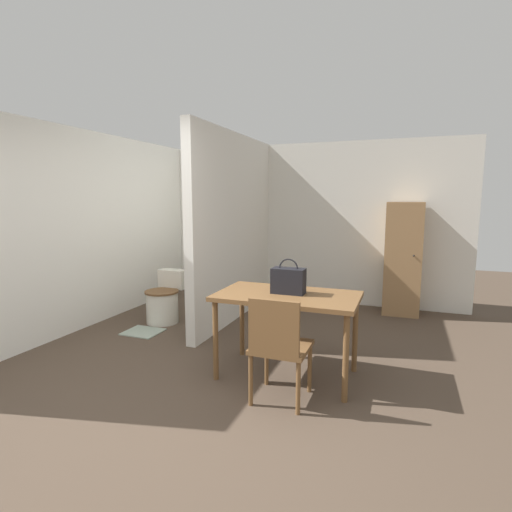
# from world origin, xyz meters

# --- Properties ---
(ground_plane) EXTENTS (16.00, 16.00, 0.00)m
(ground_plane) POSITION_xyz_m (0.00, 0.00, 0.00)
(ground_plane) COLOR #4C3D30
(wall_back) EXTENTS (5.24, 0.12, 2.50)m
(wall_back) POSITION_xyz_m (0.00, 4.01, 1.25)
(wall_back) COLOR silver
(wall_back) RESTS_ON ground_plane
(wall_left) EXTENTS (0.12, 4.95, 2.50)m
(wall_left) POSITION_xyz_m (-2.18, 1.98, 1.25)
(wall_left) COLOR silver
(wall_left) RESTS_ON ground_plane
(partition_wall) EXTENTS (0.12, 2.50, 2.50)m
(partition_wall) POSITION_xyz_m (-0.51, 2.70, 1.25)
(partition_wall) COLOR silver
(partition_wall) RESTS_ON ground_plane
(dining_table) EXTENTS (1.29, 0.74, 0.78)m
(dining_table) POSITION_xyz_m (0.69, 1.15, 0.70)
(dining_table) COLOR brown
(dining_table) RESTS_ON ground_plane
(wooden_chair) EXTENTS (0.45, 0.45, 0.89)m
(wooden_chair) POSITION_xyz_m (0.77, 0.64, 0.49)
(wooden_chair) COLOR brown
(wooden_chair) RESTS_ON ground_plane
(toilet) EXTENTS (0.45, 0.59, 0.67)m
(toilet) POSITION_xyz_m (-1.32, 2.17, 0.28)
(toilet) COLOR silver
(toilet) RESTS_ON ground_plane
(handbag) EXTENTS (0.30, 0.15, 0.32)m
(handbag) POSITION_xyz_m (0.69, 1.18, 0.90)
(handbag) COLOR black
(handbag) RESTS_ON dining_table
(wooden_cabinet) EXTENTS (0.49, 0.49, 1.60)m
(wooden_cabinet) POSITION_xyz_m (1.66, 3.70, 0.80)
(wooden_cabinet) COLOR #997047
(wooden_cabinet) RESTS_ON ground_plane
(bath_mat) EXTENTS (0.44, 0.39, 0.01)m
(bath_mat) POSITION_xyz_m (-1.32, 1.68, 0.01)
(bath_mat) COLOR #99A899
(bath_mat) RESTS_ON ground_plane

